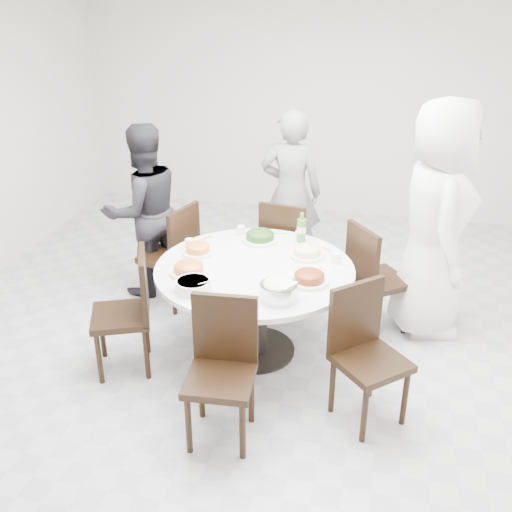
% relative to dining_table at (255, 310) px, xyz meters
% --- Properties ---
extents(floor, '(6.00, 6.00, 0.01)m').
position_rel_dining_table_xyz_m(floor, '(0.16, 0.24, -0.38)').
color(floor, '#B9B8BE').
rests_on(floor, ground).
extents(wall_back, '(6.00, 0.01, 2.80)m').
position_rel_dining_table_xyz_m(wall_back, '(0.16, 3.24, 1.02)').
color(wall_back, silver).
rests_on(wall_back, ground).
extents(wall_front, '(6.00, 0.01, 2.80)m').
position_rel_dining_table_xyz_m(wall_front, '(0.16, -2.76, 1.02)').
color(wall_front, silver).
rests_on(wall_front, ground).
extents(dining_table, '(1.50, 1.50, 0.75)m').
position_rel_dining_table_xyz_m(dining_table, '(0.00, 0.00, 0.00)').
color(dining_table, silver).
rests_on(dining_table, floor).
extents(chair_ne, '(0.59, 0.59, 0.95)m').
position_rel_dining_table_xyz_m(chair_ne, '(0.92, 0.58, 0.10)').
color(chair_ne, black).
rests_on(chair_ne, floor).
extents(chair_n, '(0.47, 0.47, 0.95)m').
position_rel_dining_table_xyz_m(chair_n, '(0.08, 1.01, 0.10)').
color(chair_n, black).
rests_on(chair_n, floor).
extents(chair_nw, '(0.52, 0.52, 0.95)m').
position_rel_dining_table_xyz_m(chair_nw, '(-0.93, 0.61, 0.10)').
color(chair_nw, black).
rests_on(chair_nw, floor).
extents(chair_sw, '(0.55, 0.55, 0.95)m').
position_rel_dining_table_xyz_m(chair_sw, '(-0.92, -0.43, 0.10)').
color(chair_sw, black).
rests_on(chair_sw, floor).
extents(chair_s, '(0.45, 0.45, 0.95)m').
position_rel_dining_table_xyz_m(chair_s, '(0.01, -0.99, 0.10)').
color(chair_s, black).
rests_on(chair_s, floor).
extents(chair_se, '(0.59, 0.59, 0.95)m').
position_rel_dining_table_xyz_m(chair_se, '(0.92, -0.60, 0.10)').
color(chair_se, black).
rests_on(chair_se, floor).
extents(diner_right, '(0.73, 1.01, 1.94)m').
position_rel_dining_table_xyz_m(diner_right, '(1.32, 0.71, 0.59)').
color(diner_right, silver).
rests_on(diner_right, floor).
extents(diner_middle, '(0.62, 0.43, 1.62)m').
position_rel_dining_table_xyz_m(diner_middle, '(0.00, 1.54, 0.44)').
color(diner_middle, black).
rests_on(diner_middle, floor).
extents(diner_left, '(0.97, 0.98, 1.59)m').
position_rel_dining_table_xyz_m(diner_left, '(-1.21, 0.79, 0.42)').
color(diner_left, black).
rests_on(diner_left, floor).
extents(dish_greens, '(0.30, 0.30, 0.08)m').
position_rel_dining_table_xyz_m(dish_greens, '(-0.06, 0.48, 0.41)').
color(dish_greens, white).
rests_on(dish_greens, dining_table).
extents(dish_pale, '(0.27, 0.27, 0.07)m').
position_rel_dining_table_xyz_m(dish_pale, '(0.35, 0.27, 0.41)').
color(dish_pale, white).
rests_on(dish_pale, dining_table).
extents(dish_orange, '(0.24, 0.24, 0.06)m').
position_rel_dining_table_xyz_m(dish_orange, '(-0.48, 0.13, 0.41)').
color(dish_orange, white).
rests_on(dish_orange, dining_table).
extents(dish_redbrown, '(0.28, 0.28, 0.07)m').
position_rel_dining_table_xyz_m(dish_redbrown, '(0.43, -0.16, 0.41)').
color(dish_redbrown, white).
rests_on(dish_redbrown, dining_table).
extents(dish_tofu, '(0.28, 0.28, 0.07)m').
position_rel_dining_table_xyz_m(dish_tofu, '(-0.44, -0.21, 0.41)').
color(dish_tofu, white).
rests_on(dish_tofu, dining_table).
extents(rice_bowl, '(0.26, 0.26, 0.11)m').
position_rel_dining_table_xyz_m(rice_bowl, '(0.27, -0.43, 0.43)').
color(rice_bowl, silver).
rests_on(rice_bowl, dining_table).
extents(soup_bowl, '(0.25, 0.25, 0.08)m').
position_rel_dining_table_xyz_m(soup_bowl, '(-0.33, -0.45, 0.41)').
color(soup_bowl, white).
rests_on(soup_bowl, dining_table).
extents(beverage_bottle, '(0.07, 0.07, 0.25)m').
position_rel_dining_table_xyz_m(beverage_bottle, '(0.26, 0.55, 0.50)').
color(beverage_bottle, '#3A7D32').
rests_on(beverage_bottle, dining_table).
extents(tea_cups, '(0.07, 0.07, 0.08)m').
position_rel_dining_table_xyz_m(tea_cups, '(0.00, 0.60, 0.42)').
color(tea_cups, white).
rests_on(tea_cups, dining_table).
extents(chopsticks, '(0.24, 0.04, 0.01)m').
position_rel_dining_table_xyz_m(chopsticks, '(0.04, 0.62, 0.38)').
color(chopsticks, tan).
rests_on(chopsticks, dining_table).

